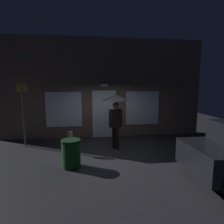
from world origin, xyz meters
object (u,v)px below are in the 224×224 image
Objects in this scene: person_with_umbrella at (116,106)px; trash_bin at (71,153)px; street_sign_post at (23,110)px; sidewalk_bollard at (70,138)px.

trash_bin is (-1.59, -1.56, -1.22)m from person_with_umbrella.
person_with_umbrella is at bearing 44.51° from trash_bin.
trash_bin is at bearing -49.37° from street_sign_post.
person_with_umbrella is 2.54m from trash_bin.
sidewalk_bollard is 2.18m from trash_bin.
sidewalk_bollard is at bearing -46.52° from person_with_umbrella.
person_with_umbrella is 2.47× the size of trash_bin.
person_with_umbrella is 3.66m from street_sign_post.
person_with_umbrella is at bearing -11.88° from street_sign_post.
trash_bin is (1.99, -2.31, -1.04)m from street_sign_post.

